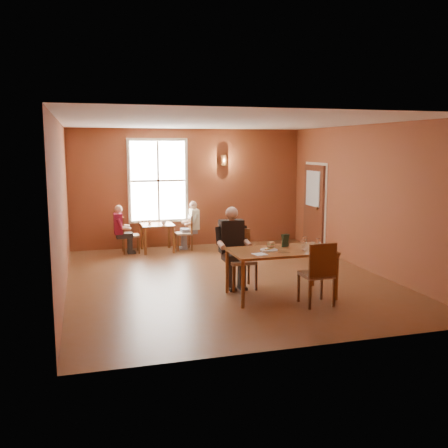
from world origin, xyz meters
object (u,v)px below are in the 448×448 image
object	(u,v)px
chair_diner_white	(183,233)
second_table	(157,238)
diner_main	(242,250)
main_table	(281,273)
chair_empty	(316,273)
chair_diner_main	(241,260)
diner_maroon	(129,230)
chair_diner_maroon	(131,235)
diner_white	(185,227)

from	to	relation	value
chair_diner_white	second_table	bearing A→B (deg)	90.00
diner_main	main_table	bearing A→B (deg)	128.88
chair_empty	second_table	size ratio (longest dim) A/B	1.37
main_table	chair_diner_main	bearing A→B (deg)	127.57
diner_maroon	second_table	bearing A→B (deg)	90.00
diner_maroon	chair_diner_maroon	bearing A→B (deg)	90.00
diner_main	second_table	bearing A→B (deg)	-75.10
diner_main	diner_maroon	world-z (taller)	diner_main
diner_white	chair_diner_maroon	bearing A→B (deg)	90.00
diner_white	chair_diner_white	bearing A→B (deg)	90.00
main_table	diner_white	size ratio (longest dim) A/B	1.49
diner_main	chair_diner_main	bearing A→B (deg)	-90.00
diner_maroon	chair_diner_white	bearing A→B (deg)	90.00
chair_diner_main	diner_maroon	bearing A→B (deg)	-65.59
main_table	second_table	world-z (taller)	main_table
chair_diner_main	chair_diner_white	size ratio (longest dim) A/B	1.22
chair_diner_white	diner_white	distance (m)	0.15
main_table	diner_white	bearing A→B (deg)	100.54
chair_diner_white	chair_diner_maroon	xyz separation A→B (m)	(-1.30, 0.00, 0.01)
chair_diner_main	chair_diner_white	distance (m)	3.68
chair_diner_white	chair_diner_maroon	world-z (taller)	chair_diner_maroon
chair_diner_white	diner_white	world-z (taller)	diner_white
chair_diner_white	diner_maroon	size ratio (longest dim) A/B	0.76
diner_white	diner_maroon	world-z (taller)	diner_white
diner_main	chair_diner_maroon	world-z (taller)	diner_main
chair_diner_main	second_table	xyz separation A→B (m)	(-0.98, 3.66, -0.19)
diner_main	chair_empty	xyz separation A→B (m)	(0.88, -1.20, -0.18)
chair_diner_maroon	second_table	bearing A→B (deg)	90.00
diner_main	chair_empty	size ratio (longest dim) A/B	1.35
chair_empty	diner_maroon	xyz separation A→B (m)	(-2.54, 4.89, 0.04)
main_table	chair_diner_main	xyz separation A→B (m)	(-0.50, 0.65, 0.12)
diner_main	chair_empty	distance (m)	1.50
chair_empty	chair_diner_white	distance (m)	5.04
diner_white	chair_diner_maroon	xyz separation A→B (m)	(-1.33, 0.00, -0.13)
second_table	chair_diner_white	size ratio (longest dim) A/B	0.89
chair_diner_white	diner_white	bearing A→B (deg)	-90.00
chair_diner_main	chair_empty	bearing A→B (deg)	125.59
diner_main	chair_diner_maroon	xyz separation A→B (m)	(-1.63, 3.69, -0.26)
chair_diner_maroon	diner_maroon	distance (m)	0.13
chair_diner_main	second_table	world-z (taller)	chair_diner_main
second_table	diner_maroon	world-z (taller)	diner_maroon
chair_diner_main	chair_diner_white	world-z (taller)	chair_diner_main
diner_maroon	diner_white	bearing A→B (deg)	90.00
chair_diner_main	diner_white	xyz separation A→B (m)	(-0.30, 3.66, 0.05)
chair_diner_main	diner_white	bearing A→B (deg)	-85.27
second_table	chair_diner_maroon	distance (m)	0.66
diner_white	diner_main	bearing A→B (deg)	-175.31
chair_diner_main	chair_diner_white	xyz separation A→B (m)	(-0.33, 3.66, -0.10)
diner_white	chair_diner_maroon	size ratio (longest dim) A/B	1.30
second_table	chair_diner_white	distance (m)	0.66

